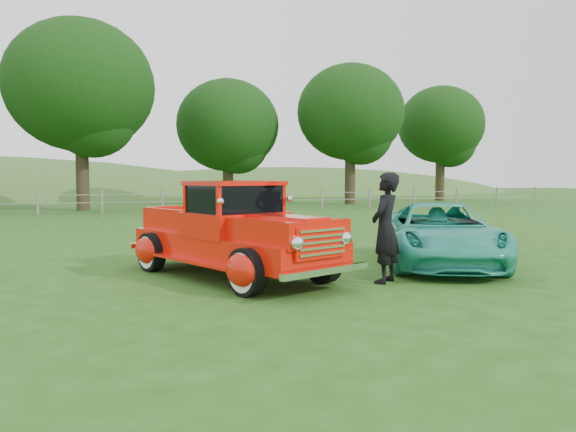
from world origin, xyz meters
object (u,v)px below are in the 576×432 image
object	(u,v)px
man	(385,228)
red_pickup	(233,234)
tree_near_west	(80,86)
teal_sedan	(440,234)
tree_far_east	(441,125)
tree_near_east	(228,126)
tree_mid_east	(350,113)

from	to	relation	value
man	red_pickup	bearing A→B (deg)	-72.21
tree_near_west	teal_sedan	distance (m)	24.92
tree_far_east	tree_near_east	bearing A→B (deg)	-176.63
tree_near_east	man	distance (m)	28.74
tree_far_east	teal_sedan	bearing A→B (deg)	-123.08
tree_mid_east	man	size ratio (longest dim) A/B	4.88
red_pickup	man	xyz separation A→B (m)	(2.41, -1.36, 0.17)
tree_near_east	tree_far_east	world-z (taller)	tree_far_east
tree_far_east	man	size ratio (longest dim) A/B	4.58
teal_sedan	tree_far_east	bearing A→B (deg)	80.31
tree_near_west	teal_sedan	size ratio (longest dim) A/B	2.22
tree_near_west	man	size ratio (longest dim) A/B	5.39
tree_mid_east	tree_near_east	bearing A→B (deg)	165.96
tree_near_west	tree_mid_east	size ratio (longest dim) A/B	1.10
tree_near_west	teal_sedan	world-z (taller)	tree_near_west
tree_mid_east	teal_sedan	size ratio (longest dim) A/B	2.01
tree_near_west	man	distance (m)	25.61
tree_near_west	red_pickup	size ratio (longest dim) A/B	1.98
red_pickup	tree_near_east	bearing A→B (deg)	54.96
tree_near_west	tree_near_east	bearing A→B (deg)	23.96
red_pickup	tree_mid_east	bearing A→B (deg)	38.06
tree_near_west	tree_far_east	bearing A→B (deg)	10.89
tree_near_east	teal_sedan	bearing A→B (deg)	-92.40
tree_near_west	tree_near_east	size ratio (longest dim) A/B	1.25
teal_sedan	tree_near_east	bearing A→B (deg)	110.98
tree_near_east	tree_mid_east	xyz separation A→B (m)	(8.00, -2.00, 0.93)
tree_far_east	red_pickup	bearing A→B (deg)	-128.98
tree_near_east	tree_far_east	bearing A→B (deg)	3.37
teal_sedan	man	distance (m)	2.49
tree_near_west	tree_near_east	distance (m)	9.97
tree_near_east	tree_mid_east	bearing A→B (deg)	-14.04
tree_near_west	red_pickup	xyz separation A→B (m)	(3.44, -22.89, -6.00)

